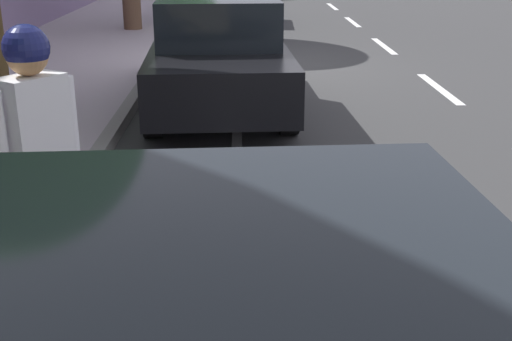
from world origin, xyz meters
TOP-DOWN VIEW (x-y plane):
  - ground at (0.00, 0.00)m, footprint 64.81×64.81m
  - sidewalk at (3.57, 0.00)m, footprint 3.38×40.51m
  - curb_edge at (1.80, 0.00)m, footprint 0.16×40.51m
  - lane_stripe_centre at (-2.86, -0.25)m, footprint 0.14×40.00m
  - lane_stripe_bike_edge at (0.33, 0.00)m, footprint 0.12×40.51m
  - parked_sedan_black_mid at (0.58, 2.97)m, footprint 2.00×4.48m
  - bicycle_at_curb at (1.33, 8.50)m, footprint 1.55×0.93m
  - cyclist_with_backpack at (1.55, 8.04)m, footprint 0.53×0.55m

SIDE VIEW (x-z plane):
  - ground at x=0.00m, z-range 0.00..0.00m
  - lane_stripe_centre at x=-2.86m, z-range 0.00..0.01m
  - lane_stripe_bike_edge at x=0.33m, z-range 0.00..0.01m
  - sidewalk at x=3.57m, z-range 0.00..0.15m
  - curb_edge at x=1.80m, z-range 0.00..0.15m
  - bicycle_at_curb at x=1.33m, z-range -0.01..0.78m
  - parked_sedan_black_mid at x=0.58m, z-range -0.01..1.51m
  - cyclist_with_backpack at x=1.55m, z-range 0.21..2.01m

